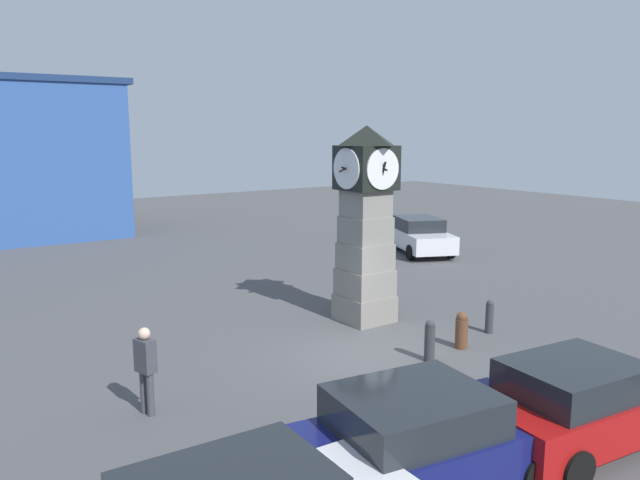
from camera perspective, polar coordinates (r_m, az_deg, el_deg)
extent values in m
plane|color=#4C4C4F|center=(15.14, 4.20, -10.45)|extent=(75.27, 75.27, 0.00)
cube|color=gray|center=(17.65, 4.09, -6.20)|extent=(1.33, 1.33, 0.74)
cube|color=gray|center=(17.46, 4.12, -3.87)|extent=(1.26, 1.26, 0.74)
cube|color=gray|center=(17.30, 4.15, -1.50)|extent=(1.19, 1.19, 0.74)
cube|color=gray|center=(17.17, 4.18, 0.92)|extent=(1.12, 1.12, 0.74)
cube|color=gray|center=(17.07, 4.21, 3.36)|extent=(1.05, 1.05, 0.74)
cube|color=black|center=(16.99, 4.25, 6.60)|extent=(1.32, 1.32, 1.19)
cylinder|color=white|center=(17.52, 2.83, 6.72)|extent=(1.08, 0.04, 1.08)
cube|color=black|center=(17.54, 2.76, 6.72)|extent=(0.06, 0.18, 0.22)
cube|color=black|center=(17.54, 2.76, 6.72)|extent=(0.04, 0.19, 0.39)
cylinder|color=white|center=(16.47, 5.76, 6.47)|extent=(1.08, 0.04, 1.08)
cube|color=black|center=(16.44, 5.84, 6.47)|extent=(0.06, 0.25, 0.09)
cube|color=black|center=(16.44, 5.84, 6.47)|extent=(0.04, 0.17, 0.40)
cylinder|color=white|center=(17.43, 5.99, 6.66)|extent=(0.04, 1.08, 1.08)
cube|color=black|center=(17.45, 6.07, 6.66)|extent=(0.25, 0.06, 0.06)
cube|color=black|center=(17.45, 6.07, 6.66)|extent=(0.14, 0.04, 0.40)
cylinder|color=white|center=(16.56, 2.42, 6.54)|extent=(0.04, 1.08, 1.08)
cube|color=black|center=(16.54, 2.33, 6.53)|extent=(0.24, 0.06, 0.12)
cube|color=black|center=(16.54, 2.33, 6.53)|extent=(0.39, 0.04, 0.18)
pyramid|color=black|center=(16.96, 4.29, 9.52)|extent=(1.39, 1.39, 0.53)
cylinder|color=#333338|center=(17.15, 15.23, -6.97)|extent=(0.21, 0.21, 0.77)
sphere|color=#333338|center=(17.04, 15.29, -5.63)|extent=(0.19, 0.19, 0.19)
cylinder|color=brown|center=(15.83, 12.81, -8.34)|extent=(0.31, 0.31, 0.74)
sphere|color=brown|center=(15.71, 12.86, -6.91)|extent=(0.28, 0.28, 0.28)
cylinder|color=#333338|center=(14.82, 9.99, -9.31)|extent=(0.24, 0.24, 0.84)
sphere|color=#333338|center=(14.68, 10.04, -7.63)|extent=(0.22, 0.22, 0.22)
cube|color=navy|center=(9.97, 9.92, -18.06)|extent=(4.29, 2.55, 0.68)
cube|color=#1E2328|center=(9.53, 8.53, -15.19)|extent=(2.46, 2.13, 0.57)
cylinder|color=black|center=(11.47, 12.11, -15.85)|extent=(0.66, 0.31, 0.64)
cylinder|color=black|center=(10.25, 19.24, -19.52)|extent=(0.66, 0.31, 0.64)
cylinder|color=black|center=(10.22, 0.49, -19.04)|extent=(0.66, 0.31, 0.64)
cube|color=#A51111|center=(11.74, 22.92, -14.18)|extent=(4.07, 2.21, 0.72)
cube|color=#1E2328|center=(11.28, 22.20, -11.63)|extent=(2.31, 1.87, 0.55)
cylinder|color=black|center=(13.22, 23.21, -12.89)|extent=(0.66, 0.29, 0.64)
cylinder|color=black|center=(11.53, 15.49, -15.86)|extent=(0.66, 0.29, 0.64)
cylinder|color=black|center=(10.54, 22.32, -18.87)|extent=(0.66, 0.29, 0.64)
cube|color=silver|center=(27.38, 9.18, 0.08)|extent=(3.30, 4.40, 0.74)
cube|color=#1E2328|center=(27.56, 9.00, 1.49)|extent=(2.44, 2.69, 0.54)
cylinder|color=black|center=(26.64, 11.86, -0.98)|extent=(0.46, 0.67, 0.64)
cylinder|color=black|center=(26.00, 8.30, -1.13)|extent=(0.46, 0.67, 0.64)
cylinder|color=black|center=(28.89, 9.93, -0.07)|extent=(0.46, 0.67, 0.64)
cylinder|color=black|center=(28.30, 6.62, -0.19)|extent=(0.46, 0.67, 0.64)
cylinder|color=#264CA5|center=(30.85, 6.19, 0.84)|extent=(0.14, 0.14, 0.84)
cylinder|color=#264CA5|center=(30.68, 5.99, 0.80)|extent=(0.14, 0.14, 0.84)
cube|color=#264CA5|center=(30.66, 6.11, 2.17)|extent=(0.45, 0.34, 0.63)
sphere|color=beige|center=(30.60, 6.13, 2.96)|extent=(0.23, 0.23, 0.23)
cylinder|color=#3F3F47|center=(12.40, -15.25, -13.46)|extent=(0.14, 0.14, 0.84)
cylinder|color=#3F3F47|center=(12.55, -15.80, -13.19)|extent=(0.14, 0.14, 0.84)
cube|color=#3F3F47|center=(12.20, -15.69, -10.15)|extent=(0.34, 0.45, 0.63)
sphere|color=beige|center=(12.07, -15.78, -8.24)|extent=(0.23, 0.23, 0.23)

